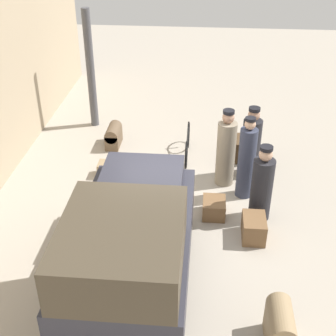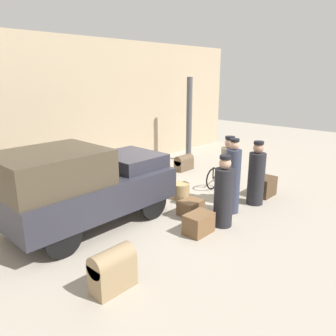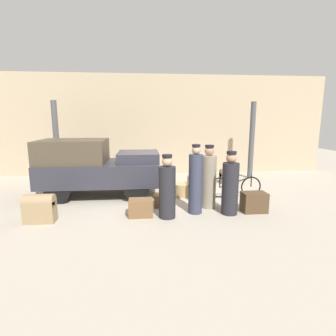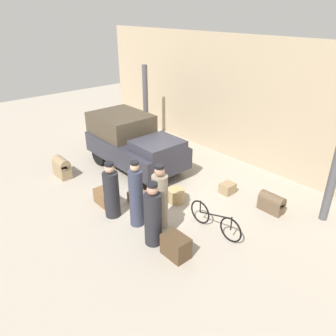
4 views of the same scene
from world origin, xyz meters
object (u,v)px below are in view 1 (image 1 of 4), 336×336
at_px(porter_standing_middle, 251,145).
at_px(bicycle, 187,144).
at_px(truck, 131,240).
at_px(trunk_barrel_dark, 280,327).
at_px(conductor_in_dark_uniform, 262,187).
at_px(suitcase_tan_flat, 114,135).
at_px(porter_carrying_trunk, 226,151).
at_px(trunk_wicker_pale, 108,169).
at_px(suitcase_small_leather, 214,208).
at_px(suitcase_black_upright, 243,149).
at_px(wicker_basket, 172,187).
at_px(trunk_umber_medium, 254,228).
at_px(porter_with_bicycle, 247,161).

bearing_deg(porter_standing_middle, bicycle, 64.94).
xyz_separation_m(truck, trunk_barrel_dark, (-0.97, -2.31, -0.64)).
bearing_deg(conductor_in_dark_uniform, suitcase_tan_flat, 51.46).
xyz_separation_m(porter_carrying_trunk, trunk_wicker_pale, (0.08, 2.71, -0.66)).
bearing_deg(conductor_in_dark_uniform, suitcase_small_leather, 91.12).
xyz_separation_m(suitcase_small_leather, suitcase_black_upright, (2.43, -0.72, 0.09)).
distance_m(truck, conductor_in_dark_uniform, 3.16).
distance_m(conductor_in_dark_uniform, trunk_barrel_dark, 3.16).
distance_m(bicycle, trunk_barrel_dark, 5.75).
xyz_separation_m(wicker_basket, suitcase_tan_flat, (2.17, 1.71, 0.07)).
distance_m(wicker_basket, suitcase_small_leather, 1.12).
relative_size(trunk_barrel_dark, suitcase_tan_flat, 1.00).
xyz_separation_m(bicycle, wicker_basket, (-1.74, 0.24, -0.13)).
relative_size(conductor_in_dark_uniform, trunk_barrel_dark, 2.28).
bearing_deg(trunk_umber_medium, porter_standing_middle, -1.24).
relative_size(porter_standing_middle, trunk_wicker_pale, 3.86).
distance_m(wicker_basket, conductor_in_dark_uniform, 2.01).
bearing_deg(suitcase_black_upright, porter_with_bicycle, 177.56).
relative_size(bicycle, suitcase_tan_flat, 2.39).
height_order(bicycle, trunk_umber_medium, bicycle).
relative_size(porter_carrying_trunk, suitcase_tan_flat, 2.51).
height_order(bicycle, conductor_in_dark_uniform, conductor_in_dark_uniform).
distance_m(bicycle, porter_standing_middle, 1.69).
xyz_separation_m(bicycle, trunk_wicker_pale, (-1.05, 1.81, -0.18)).
bearing_deg(wicker_basket, trunk_barrel_dark, -153.85).
bearing_deg(conductor_in_dark_uniform, trunk_wicker_pale, 68.63).
xyz_separation_m(porter_with_bicycle, suitcase_black_upright, (1.63, -0.07, -0.59)).
relative_size(conductor_in_dark_uniform, trunk_umber_medium, 2.62).
xyz_separation_m(conductor_in_dark_uniform, porter_carrying_trunk, (1.25, 0.69, 0.08)).
distance_m(wicker_basket, suitcase_black_upright, 2.40).
height_order(bicycle, trunk_wicker_pale, bicycle).
xyz_separation_m(conductor_in_dark_uniform, suitcase_tan_flat, (2.81, 3.53, -0.45)).
height_order(porter_carrying_trunk, trunk_umber_medium, porter_carrying_trunk).
xyz_separation_m(truck, porter_standing_middle, (3.85, -2.17, -0.25)).
xyz_separation_m(porter_carrying_trunk, suitcase_black_upright, (1.16, -0.49, -0.55)).
relative_size(truck, bicycle, 2.21).
relative_size(porter_with_bicycle, porter_standing_middle, 1.10).
bearing_deg(bicycle, trunk_barrel_dark, -163.63).
bearing_deg(suitcase_black_upright, truck, 155.59).
xyz_separation_m(porter_standing_middle, porter_carrying_trunk, (-0.44, 0.58, 0.06)).
bearing_deg(porter_standing_middle, porter_with_bicycle, 169.98).
bearing_deg(porter_standing_middle, conductor_in_dark_uniform, -176.35).
bearing_deg(trunk_barrel_dark, trunk_wicker_pale, 37.48).
height_order(truck, porter_carrying_trunk, truck).
xyz_separation_m(truck, wicker_basket, (2.81, -0.45, -0.80)).
bearing_deg(suitcase_tan_flat, trunk_umber_medium, -135.97).
bearing_deg(trunk_barrel_dark, suitcase_tan_flat, 30.91).
bearing_deg(porter_with_bicycle, trunk_barrel_dark, -175.64).
bearing_deg(porter_carrying_trunk, wicker_basket, 118.07).
xyz_separation_m(wicker_basket, trunk_wicker_pale, (0.69, 1.57, -0.05)).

